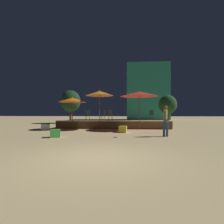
% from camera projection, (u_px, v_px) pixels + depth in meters
% --- Properties ---
extents(ground_plane, '(120.00, 120.00, 0.00)m').
position_uv_depth(ground_plane, '(95.00, 158.00, 5.23)').
color(ground_plane, tan).
extents(wooden_deck, '(9.69, 2.25, 0.69)m').
position_uv_depth(wooden_deck, '(114.00, 124.00, 15.51)').
color(wooden_deck, brown).
rests_on(wooden_deck, ground).
extents(patio_umbrella_0, '(3.00, 3.00, 3.13)m').
position_uv_depth(patio_umbrella_0, '(139.00, 94.00, 13.85)').
color(patio_umbrella_0, brown).
rests_on(patio_umbrella_0, ground).
extents(patio_umbrella_1, '(2.24, 2.24, 3.20)m').
position_uv_depth(patio_umbrella_1, '(99.00, 93.00, 14.14)').
color(patio_umbrella_1, brown).
rests_on(patio_umbrella_1, ground).
extents(patio_umbrella_2, '(2.27, 2.27, 2.68)m').
position_uv_depth(patio_umbrella_2, '(72.00, 100.00, 14.36)').
color(patio_umbrella_2, brown).
rests_on(patio_umbrella_2, ground).
extents(cube_seat_0, '(0.59, 0.59, 0.44)m').
position_uv_depth(cube_seat_0, '(123.00, 129.00, 11.98)').
color(cube_seat_0, yellow).
rests_on(cube_seat_0, ground).
extents(cube_seat_1, '(0.79, 0.79, 0.45)m').
position_uv_depth(cube_seat_1, '(45.00, 127.00, 13.65)').
color(cube_seat_1, white).
rests_on(cube_seat_1, ground).
extents(cube_seat_2, '(0.66, 0.66, 0.44)m').
position_uv_depth(cube_seat_2, '(55.00, 133.00, 9.60)').
color(cube_seat_2, '#4CC651').
rests_on(cube_seat_2, ground).
extents(person_0, '(0.29, 0.51, 1.76)m').
position_uv_depth(person_0, '(166.00, 120.00, 9.92)').
color(person_0, '#2D4C7F').
rests_on(person_0, ground).
extents(bistro_chair_0, '(0.44, 0.44, 0.90)m').
position_uv_depth(bistro_chair_0, '(104.00, 114.00, 15.64)').
color(bistro_chair_0, '#47474C').
rests_on(bistro_chair_0, wooden_deck).
extents(bistro_chair_1, '(0.40, 0.41, 0.90)m').
position_uv_depth(bistro_chair_1, '(88.00, 114.00, 15.05)').
color(bistro_chair_1, '#1E4C47').
rests_on(bistro_chair_1, wooden_deck).
extents(bistro_chair_2, '(0.41, 0.41, 0.90)m').
position_uv_depth(bistro_chair_2, '(152.00, 114.00, 15.05)').
color(bistro_chair_2, '#1E4C47').
rests_on(bistro_chair_2, wooden_deck).
extents(bistro_chair_3, '(0.40, 0.40, 0.90)m').
position_uv_depth(bistro_chair_3, '(110.00, 114.00, 14.90)').
color(bistro_chair_3, '#47474C').
rests_on(bistro_chair_3, wooden_deck).
extents(frisbee_disc, '(0.23, 0.23, 0.03)m').
position_uv_depth(frisbee_disc, '(116.00, 137.00, 9.53)').
color(frisbee_disc, '#E54C99').
rests_on(frisbee_disc, ground).
extents(background_tree_0, '(2.42, 2.42, 3.79)m').
position_uv_depth(background_tree_0, '(168.00, 105.00, 24.04)').
color(background_tree_0, '#3D2B1C').
rests_on(background_tree_0, ground).
extents(background_tree_1, '(2.54, 2.54, 4.25)m').
position_uv_depth(background_tree_1, '(71.00, 101.00, 22.56)').
color(background_tree_1, '#3D2B1C').
rests_on(background_tree_1, ground).
extents(distant_building, '(8.04, 4.37, 10.87)m').
position_uv_depth(distant_building, '(147.00, 92.00, 34.60)').
color(distant_building, teal).
rests_on(distant_building, ground).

